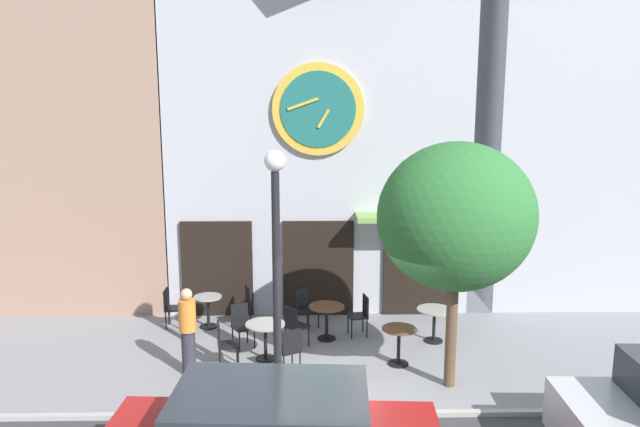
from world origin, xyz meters
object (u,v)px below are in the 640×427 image
(cafe_chair_curbside, at_px, (241,322))
(cafe_chair_outer, at_px, (361,312))
(cafe_chair_left_end, at_px, (244,303))
(cafe_chair_by_entrance, at_px, (224,341))
(pedestrian_orange, at_px, (188,330))
(cafe_chair_mid_row, at_px, (290,347))
(cafe_table_center, at_px, (208,307))
(cafe_chair_right_end, at_px, (294,324))
(cafe_chair_near_lamp, at_px, (171,305))
(cafe_table_near_door, at_px, (327,315))
(street_lamp, at_px, (277,274))
(cafe_table_leftmost, at_px, (265,333))
(cafe_chair_under_awning, at_px, (305,305))
(cafe_table_center_left, at_px, (434,318))
(street_tree, at_px, (456,217))
(cafe_table_near_curb, at_px, (399,340))

(cafe_chair_curbside, bearing_deg, cafe_chair_outer, 12.26)
(cafe_chair_left_end, bearing_deg, cafe_chair_outer, -14.24)
(cafe_chair_by_entrance, distance_m, pedestrian_orange, 0.76)
(cafe_chair_mid_row, bearing_deg, cafe_table_center, 128.60)
(cafe_chair_right_end, height_order, cafe_chair_near_lamp, same)
(cafe_chair_outer, bearing_deg, pedestrian_orange, -151.94)
(cafe_table_near_door, xyz_separation_m, pedestrian_orange, (-2.64, -1.61, 0.31))
(street_lamp, distance_m, cafe_chair_left_end, 3.77)
(cafe_table_leftmost, height_order, cafe_chair_under_awning, cafe_chair_under_awning)
(cafe_table_near_door, bearing_deg, cafe_chair_under_awning, 124.49)
(cafe_chair_left_end, distance_m, pedestrian_orange, 2.62)
(cafe_table_center_left, bearing_deg, cafe_chair_curbside, -177.32)
(cafe_chair_by_entrance, xyz_separation_m, cafe_chair_under_awning, (1.55, 2.03, 0.00))
(cafe_table_near_door, relative_size, cafe_chair_mid_row, 0.85)
(cafe_chair_right_end, xyz_separation_m, cafe_chair_mid_row, (-0.05, -1.22, 0.00))
(cafe_table_center, relative_size, cafe_chair_left_end, 0.81)
(cafe_chair_outer, bearing_deg, cafe_chair_under_awning, 158.76)
(cafe_table_center, relative_size, cafe_chair_right_end, 0.81)
(cafe_chair_by_entrance, distance_m, cafe_chair_outer, 3.18)
(street_lamp, height_order, cafe_chair_mid_row, street_lamp)
(cafe_table_leftmost, bearing_deg, cafe_chair_under_awning, 65.19)
(cafe_table_center_left, bearing_deg, street_tree, -93.71)
(cafe_table_near_curb, xyz_separation_m, cafe_chair_curbside, (-3.16, 0.94, 0.02))
(cafe_chair_right_end, bearing_deg, cafe_table_leftmost, -135.21)
(street_tree, height_order, cafe_chair_under_awning, street_tree)
(cafe_chair_by_entrance, relative_size, cafe_chair_mid_row, 1.00)
(street_tree, relative_size, cafe_table_center, 6.03)
(cafe_table_leftmost, xyz_separation_m, cafe_chair_curbside, (-0.54, 0.65, -0.03))
(cafe_table_center, bearing_deg, cafe_chair_by_entrance, -72.71)
(street_tree, relative_size, cafe_chair_mid_row, 4.90)
(cafe_table_near_door, relative_size, cafe_chair_curbside, 0.85)
(cafe_table_near_curb, xyz_separation_m, cafe_chair_near_lamp, (-4.88, 2.05, 0.02))
(cafe_table_center_left, bearing_deg, cafe_table_center, 169.56)
(street_lamp, xyz_separation_m, cafe_chair_left_end, (-0.93, 3.26, -1.65))
(cafe_table_leftmost, xyz_separation_m, cafe_table_near_curb, (2.61, -0.28, -0.04))
(cafe_table_leftmost, relative_size, cafe_table_near_door, 1.03)
(cafe_chair_right_end, xyz_separation_m, pedestrian_orange, (-1.96, -1.16, 0.33))
(cafe_chair_under_awning, distance_m, cafe_chair_curbside, 1.68)
(cafe_table_center, relative_size, cafe_chair_by_entrance, 0.81)
(cafe_table_near_door, height_order, cafe_chair_under_awning, cafe_chair_under_awning)
(street_lamp, bearing_deg, cafe_table_leftmost, 102.84)
(cafe_table_near_curb, height_order, cafe_chair_under_awning, cafe_chair_under_awning)
(cafe_chair_outer, height_order, cafe_chair_mid_row, same)
(cafe_chair_outer, distance_m, cafe_chair_mid_row, 2.40)
(cafe_chair_outer, bearing_deg, cafe_chair_left_end, 165.76)
(cafe_chair_outer, height_order, pedestrian_orange, pedestrian_orange)
(cafe_chair_by_entrance, bearing_deg, street_tree, -11.25)
(cafe_table_center_left, relative_size, cafe_chair_left_end, 0.83)
(street_tree, bearing_deg, cafe_table_center_left, 86.29)
(cafe_table_near_door, height_order, cafe_chair_mid_row, cafe_chair_mid_row)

